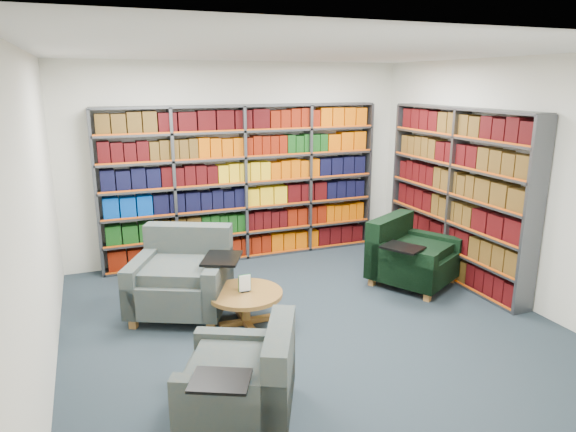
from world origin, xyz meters
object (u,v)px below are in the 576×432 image
object	(u,v)px
chair_green_right	(407,257)
chair_teal_front	(248,381)
coffee_table	(245,299)
chair_teal_left	(184,278)

from	to	relation	value
chair_green_right	chair_teal_front	world-z (taller)	chair_green_right
chair_green_right	coffee_table	distance (m)	2.32
chair_teal_left	chair_green_right	distance (m)	2.83
coffee_table	chair_green_right	bearing A→B (deg)	9.64
chair_teal_front	coffee_table	distance (m)	1.56
chair_green_right	coffee_table	size ratio (longest dim) A/B	1.57
chair_green_right	chair_teal_front	size ratio (longest dim) A/B	1.12
chair_teal_front	coffee_table	xyz separation A→B (m)	(0.43, 1.50, -0.00)
chair_green_right	chair_teal_front	distance (m)	3.31
chair_teal_left	coffee_table	xyz separation A→B (m)	(0.53, -0.64, -0.07)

